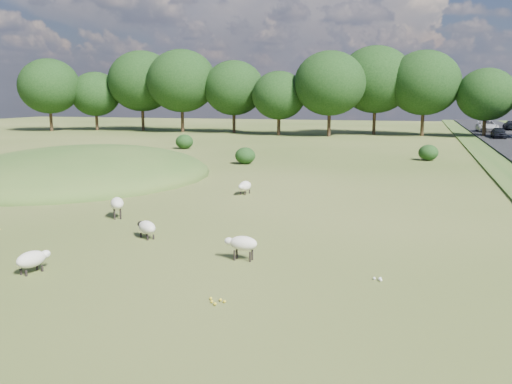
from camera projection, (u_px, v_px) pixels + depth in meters
ground at (289, 169)px, 41.42m from camera, size 160.00×160.00×0.00m
mound at (82, 177)px, 37.04m from camera, size 16.00×20.00×4.00m
treeline at (340, 85)px, 74.21m from camera, size 96.28×14.66×11.70m
shrubs at (270, 148)px, 49.62m from camera, size 24.75×11.98×1.42m
sheep_0 at (245, 186)px, 30.65m from camera, size 0.67×1.27×0.72m
sheep_1 at (147, 227)px, 21.29m from camera, size 1.14×0.98×0.66m
sheep_2 at (32, 259)px, 17.14m from camera, size 0.77×1.22×0.68m
sheep_3 at (117, 204)px, 24.79m from camera, size 0.99×1.28×0.91m
sheep_5 at (242, 243)px, 18.43m from camera, size 1.12×0.52×0.81m
car_0 at (487, 126)px, 78.61m from camera, size 2.55×5.54×1.54m
car_3 at (511, 125)px, 82.30m from camera, size 1.86×4.58×1.33m
car_5 at (499, 133)px, 67.03m from camera, size 1.51×3.74×1.28m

